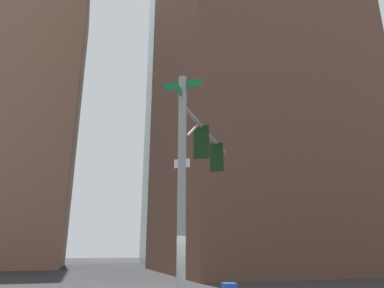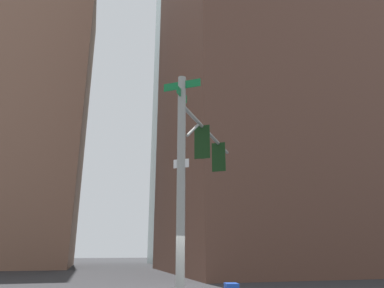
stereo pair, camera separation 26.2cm
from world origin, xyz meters
The scene contains 3 objects.
signal_pole_assembly centered at (-0.63, -1.29, 4.74)m, with size 3.71×4.87×7.10m.
building_brick_nearside centered at (-15.26, -25.27, 23.24)m, with size 20.31×21.44×46.49m, color brown.
building_glass_tower centered at (-21.13, -38.94, 43.93)m, with size 27.97×30.24×87.86m, color #9EC6C1.
Camera 1 is at (2.77, 8.98, 2.14)m, focal length 32.34 mm.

